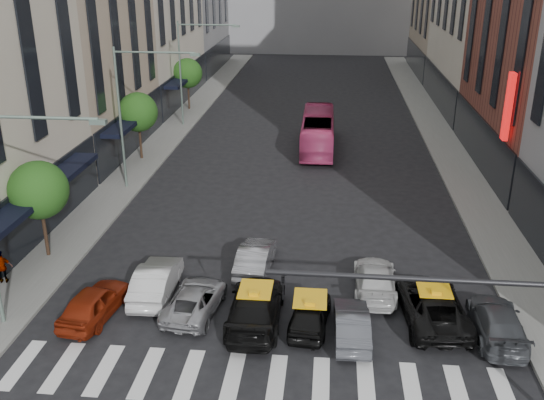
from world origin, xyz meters
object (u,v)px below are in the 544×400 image
(streetlamp_mid, at_px, (133,100))
(car_red, at_px, (94,303))
(streetlamp_far, at_px, (190,60))
(bus, at_px, (318,131))
(car_white_front, at_px, (156,280))
(pedestrian_far, at_px, (2,267))
(taxi_left, at_px, (256,306))
(taxi_center, at_px, (310,313))
(streetlamp_near, at_px, (3,193))

(streetlamp_mid, height_order, car_red, streetlamp_mid)
(streetlamp_far, xyz_separation_m, bus, (11.31, -5.88, -4.47))
(car_white_front, height_order, pedestrian_far, pedestrian_far)
(streetlamp_mid, relative_size, car_red, 2.18)
(taxi_left, bearing_deg, car_red, 2.15)
(streetlamp_mid, bearing_deg, bus, 41.83)
(taxi_center, relative_size, pedestrian_far, 2.39)
(streetlamp_mid, bearing_deg, taxi_left, -57.49)
(bus, bearing_deg, taxi_center, 90.48)
(streetlamp_far, height_order, car_red, streetlamp_far)
(taxi_left, bearing_deg, pedestrian_far, -9.33)
(streetlamp_near, xyz_separation_m, car_red, (2.64, 0.90, -5.20))
(streetlamp_mid, distance_m, taxi_left, 18.31)
(car_white_front, bearing_deg, taxi_left, 157.71)
(streetlamp_near, height_order, pedestrian_far, streetlamp_near)
(car_red, xyz_separation_m, pedestrian_far, (-5.20, 2.21, 0.24))
(streetlamp_mid, relative_size, bus, 0.87)
(car_white_front, relative_size, bus, 0.44)
(streetlamp_near, relative_size, car_red, 2.18)
(taxi_center, bearing_deg, streetlamp_far, -64.01)
(car_red, height_order, pedestrian_far, pedestrian_far)
(streetlamp_near, height_order, streetlamp_far, same)
(streetlamp_mid, distance_m, streetlamp_far, 16.00)
(taxi_center, distance_m, bus, 25.06)
(streetlamp_mid, xyz_separation_m, taxi_center, (11.69, -14.92, -5.26))
(car_red, relative_size, taxi_center, 1.09)
(car_white_front, bearing_deg, streetlamp_far, -82.54)
(taxi_left, height_order, bus, bus)
(streetlamp_mid, height_order, car_white_front, streetlamp_mid)
(bus, height_order, pedestrian_far, bus)
(streetlamp_near, xyz_separation_m, bus, (11.31, 26.12, -4.47))
(streetlamp_near, distance_m, car_red, 5.90)
(streetlamp_far, relative_size, taxi_center, 2.37)
(streetlamp_far, distance_m, taxi_center, 33.47)
(taxi_left, bearing_deg, streetlamp_far, -73.16)
(streetlamp_near, bearing_deg, streetlamp_far, 90.00)
(car_red, bearing_deg, taxi_left, -169.83)
(streetlamp_near, bearing_deg, car_white_front, 31.82)
(streetlamp_near, height_order, bus, streetlamp_near)
(streetlamp_near, distance_m, taxi_center, 12.86)
(streetlamp_mid, distance_m, car_red, 16.19)
(taxi_left, bearing_deg, streetlamp_near, 6.93)
(streetlamp_near, xyz_separation_m, taxi_center, (11.69, 1.08, -5.26))
(streetlamp_far, bearing_deg, streetlamp_near, -90.00)
(car_white_front, relative_size, taxi_center, 1.19)
(streetlamp_mid, bearing_deg, taxi_center, -51.93)
(car_white_front, relative_size, taxi_left, 0.85)
(pedestrian_far, bearing_deg, bus, -135.32)
(streetlamp_far, bearing_deg, taxi_left, -72.96)
(streetlamp_near, bearing_deg, taxi_center, 5.28)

